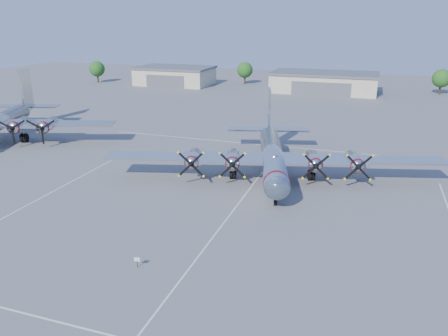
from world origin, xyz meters
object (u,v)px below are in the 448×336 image
(tree_far_west, at_px, (97,69))
(tree_west, at_px, (245,70))
(bomber_west, at_px, (2,139))
(hangar_center, at_px, (324,82))
(tree_east, at_px, (442,78))
(info_placard, at_px, (137,261))
(main_bomber_b29, at_px, (271,174))
(hangar_west, at_px, (175,75))

(tree_far_west, xyz_separation_m, tree_west, (45.00, 12.00, 0.00))
(tree_west, relative_size, bomber_west, 0.17)
(hangar_center, height_order, tree_east, tree_east)
(bomber_west, bearing_deg, tree_east, 26.26)
(tree_east, relative_size, info_placard, 7.09)
(tree_far_west, relative_size, tree_east, 1.00)
(main_bomber_b29, bearing_deg, hangar_center, 75.67)
(tree_west, xyz_separation_m, main_bomber_b29, (26.32, -78.41, -4.22))
(hangar_west, relative_size, tree_west, 3.40)
(hangar_center, xyz_separation_m, tree_east, (30.00, 6.04, 1.51))
(hangar_west, xyz_separation_m, bomber_west, (-0.92, -67.99, -2.71))
(tree_far_west, distance_m, tree_east, 100.50)
(hangar_west, bearing_deg, tree_east, 4.60)
(hangar_west, xyz_separation_m, main_bomber_b29, (46.32, -70.38, -2.71))
(hangar_center, distance_m, tree_far_west, 70.13)
(hangar_center, distance_m, bomber_west, 82.09)
(hangar_center, relative_size, main_bomber_b29, 0.68)
(hangar_center, xyz_separation_m, bomber_west, (-45.92, -67.99, -2.71))
(hangar_west, height_order, main_bomber_b29, hangar_west)
(hangar_west, height_order, tree_west, tree_west)
(tree_far_west, xyz_separation_m, bomber_west, (24.08, -64.03, -4.22))
(hangar_center, bearing_deg, info_placard, -92.46)
(tree_west, bearing_deg, tree_far_west, -165.07)
(tree_west, distance_m, bomber_west, 78.97)
(tree_east, distance_m, bomber_west, 106.13)
(tree_far_west, bearing_deg, tree_east, 5.71)
(hangar_west, xyz_separation_m, tree_far_west, (-25.00, -3.96, 1.51))
(bomber_west, relative_size, info_placard, 42.32)
(tree_far_west, height_order, tree_west, same)
(hangar_west, bearing_deg, info_placard, -66.97)
(hangar_center, distance_m, tree_east, 30.64)
(hangar_west, xyz_separation_m, info_placard, (40.87, -96.14, -2.05))
(tree_far_west, height_order, info_placard, tree_far_west)
(bomber_west, bearing_deg, hangar_center, 37.94)
(info_placard, bearing_deg, tree_east, 62.86)
(hangar_west, distance_m, hangar_center, 45.00)
(tree_west, bearing_deg, info_placard, -78.67)
(hangar_west, distance_m, info_placard, 104.49)
(tree_far_west, bearing_deg, tree_west, 14.93)
(tree_far_west, distance_m, tree_west, 46.57)
(hangar_center, xyz_separation_m, tree_far_west, (-70.00, -3.96, 1.51))
(tree_east, xyz_separation_m, bomber_west, (-75.92, -74.03, -4.22))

